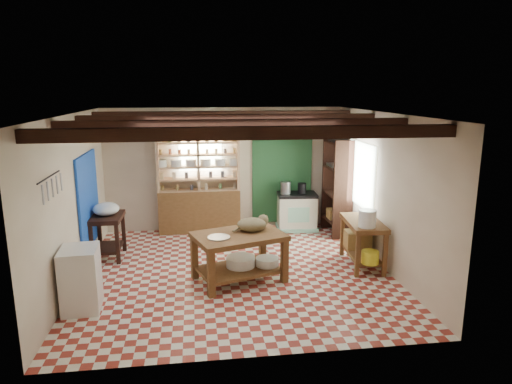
{
  "coord_description": "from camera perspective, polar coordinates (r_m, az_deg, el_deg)",
  "views": [
    {
      "loc": [
        -0.64,
        -7.09,
        2.98
      ],
      "look_at": [
        0.38,
        0.3,
        1.28
      ],
      "focal_mm": 32.0,
      "sensor_mm": 36.0,
      "label": 1
    }
  ],
  "objects": [
    {
      "name": "floor",
      "position": [
        7.72,
        -2.53,
        -9.98
      ],
      "size": [
        5.0,
        5.0,
        0.02
      ],
      "primitive_type": "cube",
      "color": "maroon",
      "rests_on": "ground"
    },
    {
      "name": "window_right",
      "position": [
        8.81,
        13.02,
        2.15
      ],
      "size": [
        0.02,
        1.3,
        1.2
      ],
      "primitive_type": "cube",
      "color": "silver",
      "rests_on": "wall_right"
    },
    {
      "name": "cat",
      "position": [
        7.24,
        -0.53,
        -4.08
      ],
      "size": [
        0.58,
        0.54,
        0.21
      ],
      "primitive_type": "ellipsoid",
      "rotation": [
        0.0,
        0.0,
        0.49
      ],
      "color": "#8A7950",
      "rests_on": "work_table"
    },
    {
      "name": "wicker_basket",
      "position": [
        8.34,
        12.58,
        -5.8
      ],
      "size": [
        0.46,
        0.38,
        0.3
      ],
      "primitive_type": "cube",
      "rotation": [
        0.0,
        0.0,
        -0.08
      ],
      "color": "#A37C41",
      "rests_on": "right_counter"
    },
    {
      "name": "ceiling_beams",
      "position": [
        7.14,
        -2.73,
        8.78
      ],
      "size": [
        5.0,
        3.8,
        0.15
      ],
      "primitive_type": "cube",
      "color": "black",
      "rests_on": "ceiling"
    },
    {
      "name": "shelving_unit",
      "position": [
        9.59,
        -7.17,
        1.4
      ],
      "size": [
        1.7,
        0.34,
        2.2
      ],
      "primitive_type": "cube",
      "color": "tan",
      "rests_on": "floor"
    },
    {
      "name": "ceiling",
      "position": [
        7.13,
        -2.74,
        9.75
      ],
      "size": [
        5.0,
        5.0,
        0.02
      ],
      "primitive_type": "cube",
      "color": "#46454A",
      "rests_on": "wall_back"
    },
    {
      "name": "wall_back",
      "position": [
        9.76,
        -3.98,
        2.86
      ],
      "size": [
        5.0,
        0.04,
        2.6
      ],
      "primitive_type": "cube",
      "color": "beige",
      "rests_on": "floor"
    },
    {
      "name": "utensil_rail",
      "position": [
        6.28,
        -24.37,
        0.65
      ],
      "size": [
        0.06,
        0.9,
        0.28
      ],
      "primitive_type": "cube",
      "color": "black",
      "rests_on": "wall_left"
    },
    {
      "name": "stove",
      "position": [
        9.83,
        5.12,
        -2.45
      ],
      "size": [
        0.86,
        0.61,
        0.8
      ],
      "primitive_type": "cube",
      "rotation": [
        0.0,
        0.0,
        -0.07
      ],
      "color": "beige",
      "rests_on": "floor"
    },
    {
      "name": "wall_front",
      "position": [
        4.93,
        0.07,
        -7.09
      ],
      "size": [
        5.0,
        0.04,
        2.6
      ],
      "primitive_type": "cube",
      "color": "beige",
      "rests_on": "floor"
    },
    {
      "name": "blue_wall_patch",
      "position": [
        8.41,
        -20.21,
        -0.91
      ],
      "size": [
        0.04,
        1.4,
        1.6
      ],
      "primitive_type": "cube",
      "color": "blue",
      "rests_on": "wall_left"
    },
    {
      "name": "work_table",
      "position": [
        7.26,
        -2.15,
        -8.14
      ],
      "size": [
        1.57,
        1.28,
        0.77
      ],
      "primitive_type": "cube",
      "rotation": [
        0.0,
        0.0,
        0.31
      ],
      "color": "brown",
      "rests_on": "floor"
    },
    {
      "name": "white_cabinet",
      "position": [
        6.78,
        -21.06,
        -10.11
      ],
      "size": [
        0.53,
        0.62,
        0.88
      ],
      "primitive_type": "cube",
      "rotation": [
        0.0,
        0.0,
        0.07
      ],
      "color": "white",
      "rests_on": "floor"
    },
    {
      "name": "kettle_left",
      "position": [
        9.67,
        3.71,
        0.54
      ],
      "size": [
        0.24,
        0.24,
        0.25
      ],
      "primitive_type": "cylinder",
      "rotation": [
        0.0,
        0.0,
        -0.07
      ],
      "color": "#9E9DA4",
      "rests_on": "stove"
    },
    {
      "name": "pot_rack",
      "position": [
        9.37,
        3.85,
        7.88
      ],
      "size": [
        0.86,
        0.12,
        0.36
      ],
      "primitive_type": "cube",
      "color": "black",
      "rests_on": "ceiling"
    },
    {
      "name": "white_bucket",
      "position": [
        7.56,
        13.74,
        -3.23
      ],
      "size": [
        0.3,
        0.3,
        0.28
      ],
      "primitive_type": "cylinder",
      "rotation": [
        0.0,
        0.0,
        -0.08
      ],
      "color": "white",
      "rests_on": "right_counter"
    },
    {
      "name": "basin_small",
      "position": [
        7.4,
        1.4,
        -8.69
      ],
      "size": [
        0.46,
        0.46,
        0.13
      ],
      "primitive_type": "cylinder",
      "rotation": [
        0.0,
        0.0,
        0.31
      ],
      "color": "white",
      "rests_on": "work_table"
    },
    {
      "name": "steel_tray",
      "position": [
        6.96,
        -4.66,
        -5.67
      ],
      "size": [
        0.43,
        0.43,
        0.02
      ],
      "primitive_type": "cylinder",
      "rotation": [
        0.0,
        0.0,
        0.31
      ],
      "color": "#9E9DA4",
      "rests_on": "work_table"
    },
    {
      "name": "green_wall_patch",
      "position": [
        9.9,
        3.28,
        2.72
      ],
      "size": [
        1.3,
        0.04,
        2.3
      ],
      "primitive_type": "cube",
      "color": "#1E4D27",
      "rests_on": "wall_back"
    },
    {
      "name": "right_counter",
      "position": [
        8.06,
        13.16,
        -6.23
      ],
      "size": [
        0.64,
        1.15,
        0.8
      ],
      "primitive_type": "cube",
      "rotation": [
        0.0,
        0.0,
        -0.08
      ],
      "color": "brown",
      "rests_on": "floor"
    },
    {
      "name": "yellow_tub",
      "position": [
        7.68,
        14.07,
        -7.9
      ],
      "size": [
        0.3,
        0.3,
        0.21
      ],
      "primitive_type": "cylinder",
      "rotation": [
        0.0,
        0.0,
        -0.08
      ],
      "color": "yellow",
      "rests_on": "right_counter"
    },
    {
      "name": "basin_large",
      "position": [
        7.36,
        -1.94,
        -8.69
      ],
      "size": [
        0.58,
        0.58,
        0.16
      ],
      "primitive_type": "cylinder",
      "rotation": [
        0.0,
        0.0,
        0.31
      ],
      "color": "white",
      "rests_on": "work_table"
    },
    {
      "name": "tall_rack",
      "position": [
        9.57,
        10.1,
        0.66
      ],
      "size": [
        0.4,
        0.86,
        2.0
      ],
      "primitive_type": "cube",
      "color": "black",
      "rests_on": "floor"
    },
    {
      "name": "wall_right",
      "position": [
        7.93,
        15.65,
        0.11
      ],
      "size": [
        0.04,
        5.0,
        2.6
      ],
      "primitive_type": "cube",
      "color": "beige",
      "rests_on": "floor"
    },
    {
      "name": "window_back",
      "position": [
        9.66,
        -6.99,
        5.09
      ],
      "size": [
        0.9,
        0.02,
        0.8
      ],
      "primitive_type": "cube",
      "color": "silver",
      "rests_on": "wall_back"
    },
    {
      "name": "kettle_right",
      "position": [
        9.73,
        5.76,
        0.47
      ],
      "size": [
        0.19,
        0.19,
        0.22
      ],
      "primitive_type": "cylinder",
      "rotation": [
        0.0,
        0.0,
        -0.07
      ],
      "color": "black",
      "rests_on": "stove"
    },
    {
      "name": "prep_table",
      "position": [
        8.6,
        -18.0,
        -5.32
      ],
      "size": [
        0.55,
        0.79,
        0.79
      ],
      "primitive_type": "cube",
      "rotation": [
        0.0,
        0.0,
        -0.01
      ],
      "color": "black",
      "rests_on": "floor"
    },
    {
      "name": "enamel_bowl",
      "position": [
        8.47,
        -18.23,
        -2.03
      ],
      "size": [
        0.46,
        0.46,
        0.23
      ],
      "primitive_type": "ellipsoid",
      "rotation": [
        0.0,
        0.0,
        -0.01
      ],
      "color": "white",
      "rests_on": "prep_table"
    },
    {
      "name": "wall_left",
      "position": [
        7.52,
        -21.96,
        -1.04
      ],
      "size": [
        0.04,
        5.0,
        2.6
      ],
      "primitive_type": "cube",
      "color": "beige",
      "rests_on": "floor"
    }
  ]
}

